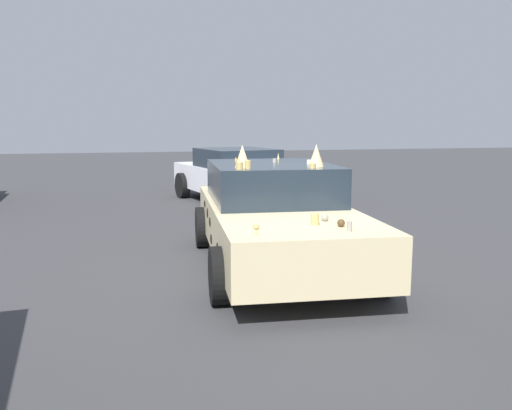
# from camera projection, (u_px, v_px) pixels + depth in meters

# --- Properties ---
(ground_plane) EXTENTS (60.00, 60.00, 0.00)m
(ground_plane) POSITION_uv_depth(u_px,v_px,m) (277.00, 267.00, 7.59)
(ground_plane) COLOR #38383A
(art_car_decorated) EXTENTS (4.69, 2.33, 1.73)m
(art_car_decorated) POSITION_uv_depth(u_px,v_px,m) (275.00, 215.00, 7.58)
(art_car_decorated) COLOR beige
(art_car_decorated) RESTS_ON ground
(parked_sedan_row_back_far) EXTENTS (4.36, 2.71, 1.37)m
(parked_sedan_row_back_far) POSITION_uv_depth(u_px,v_px,m) (233.00, 175.00, 13.62)
(parked_sedan_row_back_far) COLOR white
(parked_sedan_row_back_far) RESTS_ON ground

